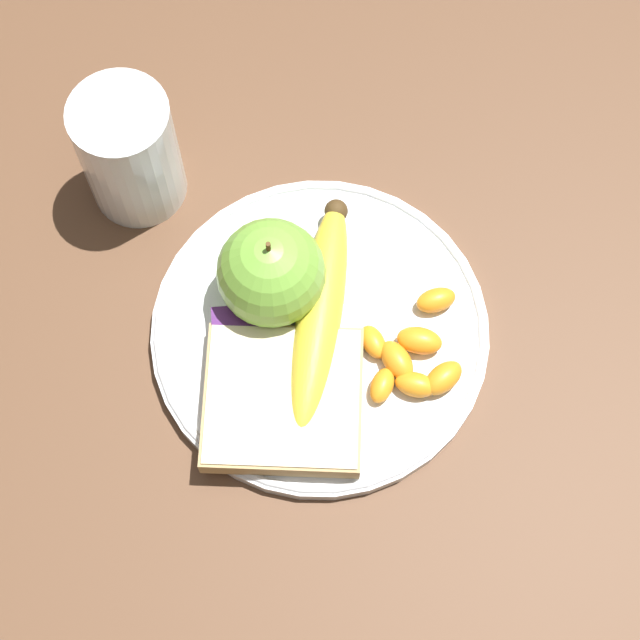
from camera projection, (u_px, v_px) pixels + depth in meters
name	position (u px, v px, depth m)	size (l,w,h in m)	color
ground_plane	(320.00, 335.00, 0.83)	(3.00, 3.00, 0.00)	brown
plate	(320.00, 331.00, 0.82)	(0.26, 0.26, 0.01)	silver
juice_glass	(130.00, 154.00, 0.83)	(0.08, 0.08, 0.11)	silver
apple	(271.00, 273.00, 0.79)	(0.08, 0.08, 0.09)	#72B23D
banana	(320.00, 312.00, 0.81)	(0.08, 0.19, 0.03)	yellow
bread_slice	(283.00, 400.00, 0.79)	(0.13, 0.12, 0.02)	tan
fork	(325.00, 310.00, 0.82)	(0.14, 0.12, 0.00)	silver
jam_packet	(240.00, 333.00, 0.81)	(0.04, 0.03, 0.02)	silver
orange_segment_0	(443.00, 378.00, 0.80)	(0.04, 0.04, 0.02)	orange
orange_segment_1	(397.00, 360.00, 0.80)	(0.03, 0.04, 0.02)	orange
orange_segment_2	(382.00, 386.00, 0.80)	(0.03, 0.03, 0.02)	orange
orange_segment_3	(436.00, 300.00, 0.82)	(0.03, 0.03, 0.02)	orange
orange_segment_4	(416.00, 385.00, 0.80)	(0.04, 0.03, 0.02)	orange
orange_segment_5	(373.00, 342.00, 0.81)	(0.03, 0.03, 0.02)	orange
orange_segment_6	(419.00, 341.00, 0.81)	(0.04, 0.03, 0.02)	orange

